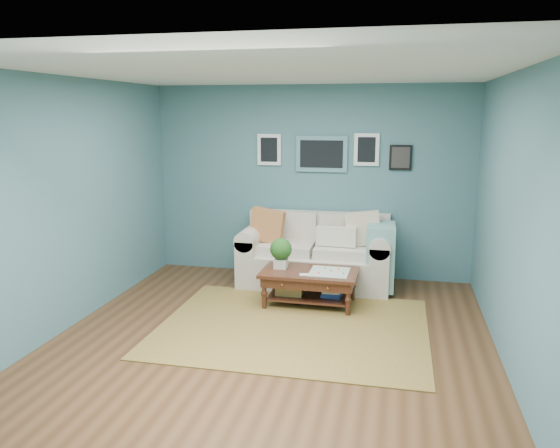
# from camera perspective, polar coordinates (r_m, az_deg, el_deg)

# --- Properties ---
(room_shell) EXTENTS (5.00, 5.02, 2.70)m
(room_shell) POSITION_cam_1_polar(r_m,az_deg,el_deg) (5.40, -0.87, 1.34)
(room_shell) COLOR brown
(room_shell) RESTS_ON ground
(area_rug) EXTENTS (2.90, 2.32, 0.01)m
(area_rug) POSITION_cam_1_polar(r_m,az_deg,el_deg) (6.11, 1.36, -10.68)
(area_rug) COLOR brown
(area_rug) RESTS_ON ground
(loveseat) EXTENTS (2.07, 0.94, 1.06)m
(loveseat) POSITION_cam_1_polar(r_m,az_deg,el_deg) (7.45, 4.41, -3.12)
(loveseat) COLOR beige
(loveseat) RESTS_ON ground
(coffee_table) EXTENTS (1.17, 0.69, 0.81)m
(coffee_table) POSITION_cam_1_polar(r_m,az_deg,el_deg) (6.68, 2.58, -5.48)
(coffee_table) COLOR black
(coffee_table) RESTS_ON ground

